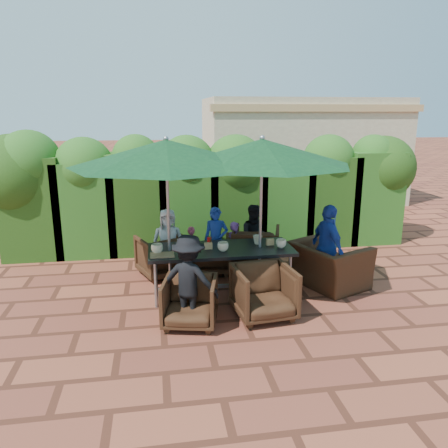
{
  "coord_description": "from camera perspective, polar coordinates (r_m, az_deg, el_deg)",
  "views": [
    {
      "loc": [
        -1.15,
        -6.51,
        2.79
      ],
      "look_at": [
        -0.05,
        0.4,
        0.99
      ],
      "focal_mm": 35.0,
      "sensor_mm": 36.0,
      "label": 1
    }
  ],
  "objects": [
    {
      "name": "ground",
      "position": [
        7.17,
        0.87,
        -8.45
      ],
      "size": [
        80.0,
        80.0,
        0.0
      ],
      "primitive_type": "plane",
      "color": "brown",
      "rests_on": "ground"
    },
    {
      "name": "dining_table",
      "position": [
        6.77,
        -0.41,
        -3.77
      ],
      "size": [
        2.22,
        0.9,
        0.75
      ],
      "color": "black",
      "rests_on": "ground"
    },
    {
      "name": "umbrella_left",
      "position": [
        6.41,
        -7.55,
        9.16
      ],
      "size": [
        2.83,
        2.83,
        2.46
      ],
      "color": "gray",
      "rests_on": "ground"
    },
    {
      "name": "umbrella_right",
      "position": [
        6.54,
        4.98,
        9.33
      ],
      "size": [
        2.7,
        2.7,
        2.46
      ],
      "color": "gray",
      "rests_on": "ground"
    },
    {
      "name": "chair_far_left",
      "position": [
        7.7,
        -8.03,
        -3.83
      ],
      "size": [
        0.99,
        0.96,
        0.79
      ],
      "primitive_type": "imported",
      "rotation": [
        0.0,
        0.0,
        3.53
      ],
      "color": "black",
      "rests_on": "ground"
    },
    {
      "name": "chair_far_mid",
      "position": [
        7.79,
        -1.85,
        -3.73
      ],
      "size": [
        0.78,
        0.74,
        0.73
      ],
      "primitive_type": "imported",
      "rotation": [
        0.0,
        0.0,
        3.03
      ],
      "color": "black",
      "rests_on": "ground"
    },
    {
      "name": "chair_far_right",
      "position": [
        8.0,
        4.2,
        -2.84
      ],
      "size": [
        1.01,
        0.98,
        0.84
      ],
      "primitive_type": "imported",
      "rotation": [
        0.0,
        0.0,
        2.84
      ],
      "color": "black",
      "rests_on": "ground"
    },
    {
      "name": "chair_near_left",
      "position": [
        5.92,
        -4.48,
        -9.84
      ],
      "size": [
        0.82,
        0.79,
        0.72
      ],
      "primitive_type": "imported",
      "rotation": [
        0.0,
        0.0,
        -0.22
      ],
      "color": "black",
      "rests_on": "ground"
    },
    {
      "name": "chair_near_right",
      "position": [
        6.13,
        5.25,
        -8.54
      ],
      "size": [
        0.86,
        0.82,
        0.81
      ],
      "primitive_type": "imported",
      "rotation": [
        0.0,
        0.0,
        0.12
      ],
      "color": "black",
      "rests_on": "ground"
    },
    {
      "name": "chair_end_right",
      "position": [
        7.34,
        13.6,
        -4.32
      ],
      "size": [
        1.09,
        1.3,
        0.96
      ],
      "primitive_type": "imported",
      "rotation": [
        0.0,
        0.0,
        1.97
      ],
      "color": "black",
      "rests_on": "ground"
    },
    {
      "name": "adult_far_left",
      "position": [
        7.71,
        -7.32,
        -2.31
      ],
      "size": [
        0.58,
        0.35,
        1.17
      ],
      "primitive_type": "imported",
      "rotation": [
        0.0,
        0.0,
        -0.01
      ],
      "color": "silver",
      "rests_on": "ground"
    },
    {
      "name": "adult_far_mid",
      "position": [
        7.7,
        -1.05,
        -2.16
      ],
      "size": [
        0.48,
        0.42,
        1.18
      ],
      "primitive_type": "imported",
      "rotation": [
        0.0,
        0.0,
        -0.19
      ],
      "color": "#1B3797",
      "rests_on": "ground"
    },
    {
      "name": "adult_far_right",
      "position": [
        7.79,
        4.12,
        -1.88
      ],
      "size": [
        0.59,
        0.36,
        1.21
      ],
      "primitive_type": "imported",
      "rotation": [
        0.0,
        0.0,
        -0.01
      ],
      "color": "black",
      "rests_on": "ground"
    },
    {
      "name": "adult_near_left",
      "position": [
        5.87,
        -4.61,
        -7.31
      ],
      "size": [
        0.88,
        0.66,
        1.24
      ],
      "primitive_type": "imported",
      "rotation": [
        0.0,
        0.0,
        2.72
      ],
      "color": "black",
      "rests_on": "ground"
    },
    {
      "name": "adult_end_right",
      "position": [
        7.13,
        13.38,
        -3.05
      ],
      "size": [
        0.54,
        0.87,
        1.39
      ],
      "primitive_type": "imported",
      "rotation": [
        0.0,
        0.0,
        1.74
      ],
      "color": "#1B3797",
      "rests_on": "ground"
    },
    {
      "name": "child_left",
      "position": [
        7.89,
        -4.25,
        -3.24
      ],
      "size": [
        0.36,
        0.33,
        0.81
      ],
      "primitive_type": "imported",
      "rotation": [
        0.0,
        0.0,
        -0.37
      ],
      "color": "#D24A68",
      "rests_on": "ground"
    },
    {
      "name": "child_right",
      "position": [
        7.82,
        1.47,
        -2.98
      ],
      "size": [
        0.36,
        0.31,
        0.9
      ],
      "primitive_type": "imported",
      "rotation": [
        0.0,
        0.0,
        0.14
      ],
      "color": "#8D489D",
      "rests_on": "ground"
    },
    {
      "name": "pedestrian_a",
      "position": [
        11.24,
        3.58,
        4.74
      ],
      "size": [
        1.77,
        1.35,
        1.81
      ],
      "primitive_type": "imported",
      "rotation": [
        0.0,
        0.0,
        2.64
      ],
      "color": "green",
      "rests_on": "ground"
    },
    {
      "name": "pedestrian_b",
      "position": [
        11.65,
        8.82,
        4.23
      ],
      "size": [
        0.83,
        0.63,
        1.53
      ],
      "primitive_type": "imported",
      "rotation": [
        0.0,
        0.0,
        3.42
      ],
      "color": "#D24A68",
      "rests_on": "ground"
    },
    {
      "name": "pedestrian_c",
      "position": [
        11.89,
        13.63,
        4.84
      ],
      "size": [
        1.26,
        0.93,
        1.79
      ],
      "primitive_type": "imported",
      "rotation": [
        0.0,
        0.0,
        2.74
      ],
      "color": "gray",
      "rests_on": "ground"
    },
    {
      "name": "cup_a",
      "position": [
        6.57,
        -8.73,
        -3.19
      ],
      "size": [
        0.18,
        0.18,
        0.14
      ],
      "primitive_type": "imported",
      "color": "beige",
      "rests_on": "dining_table"
    },
    {
      "name": "cup_b",
      "position": [
        6.8,
        -5.57,
        -2.51
      ],
      "size": [
        0.14,
        0.14,
        0.13
      ],
      "primitive_type": "imported",
      "color": "beige",
      "rests_on": "dining_table"
    },
    {
      "name": "cup_c",
      "position": [
        6.6,
        -0.13,
        -2.97
      ],
      "size": [
        0.17,
        0.17,
        0.14
      ],
      "primitive_type": "imported",
      "color": "beige",
      "rests_on": "dining_table"
    },
    {
      "name": "cup_d",
      "position": [
        6.96,
        4.4,
        -2.06
      ],
      "size": [
        0.15,
        0.15,
        0.14
      ],
      "primitive_type": "imported",
      "color": "beige",
      "rests_on": "dining_table"
    },
    {
      "name": "cup_e",
      "position": [
        6.81,
        7.45,
        -2.55
      ],
      "size": [
        0.17,
        0.17,
        0.13
      ],
      "primitive_type": "imported",
      "color": "beige",
      "rests_on": "dining_table"
    },
    {
      "name": "ketchup_bottle",
      "position": [
        6.74,
        -2.02,
        -2.43
      ],
      "size": [
        0.04,
        0.04,
        0.17
      ],
      "primitive_type": "cylinder",
      "color": "#B20C0A",
      "rests_on": "dining_table"
    },
    {
      "name": "sauce_bottle",
      "position": [
        6.76,
        -1.81,
        -2.38
      ],
      "size": [
        0.04,
        0.04,
        0.17
      ],
      "primitive_type": "cylinder",
      "color": "#4C230C",
      "rests_on": "dining_table"
    },
    {
      "name": "serving_tray",
      "position": [
        6.47,
        -8.08,
        -4.01
      ],
      "size": [
        0.35,
        0.25,
        0.02
      ],
      "primitive_type": "cube",
      "color": "olive",
      "rests_on": "dining_table"
    },
    {
      "name": "number_block_left",
      "position": [
        6.69,
        -2.06,
        -2.87
      ],
      "size": [
        0.12,
        0.06,
        0.1
      ],
      "primitive_type": "cube",
      "color": "tan",
      "rests_on": "dining_table"
    },
    {
      "name": "number_block_right",
      "position": [
        6.93,
        6.04,
        -2.34
      ],
      "size": [
        0.12,
        0.06,
        0.1
      ],
      "primitive_type": "cube",
      "color": "tan",
      "rests_on": "dining_table"
    },
    {
      "name": "hedge_wall",
      "position": [
        8.99,
        -3.41,
        5.1
      ],
      "size": [
        9.1,
        1.6,
        2.47
      ],
      "color": "#193A0F",
      "rests_on": "ground"
    },
    {
      "name": "building",
      "position": [
        14.33,
        10.03,
        9.47
      ],
      "size": [
        6.2,
        3.08,
        3.2
      ],
      "color": "beige",
      "rests_on": "ground"
    }
  ]
}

